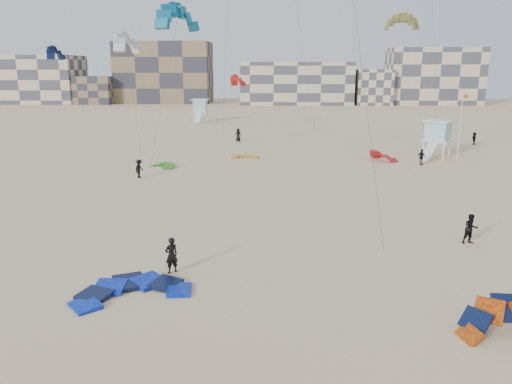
{
  "coord_description": "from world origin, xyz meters",
  "views": [
    {
      "loc": [
        5.37,
        -20.36,
        9.97
      ],
      "look_at": [
        4.09,
        6.0,
        3.47
      ],
      "focal_mm": 35.0,
      "sensor_mm": 36.0,
      "label": 1
    }
  ],
  "objects_px": {
    "kite_ground_blue": "(132,294)",
    "lifeguard_tower_near": "(437,139)",
    "kite_ground_orange": "(509,338)",
    "kitesurfer_main": "(171,255)"
  },
  "relations": [
    {
      "from": "kite_ground_blue",
      "to": "lifeguard_tower_near",
      "type": "distance_m",
      "value": 45.45
    },
    {
      "from": "kite_ground_orange",
      "to": "kitesurfer_main",
      "type": "distance_m",
      "value": 15.28
    },
    {
      "from": "lifeguard_tower_near",
      "to": "kite_ground_blue",
      "type": "bearing_deg",
      "value": -89.28
    },
    {
      "from": "kite_ground_blue",
      "to": "lifeguard_tower_near",
      "type": "xyz_separation_m",
      "value": [
        24.93,
        37.95,
        2.13
      ]
    },
    {
      "from": "kitesurfer_main",
      "to": "kite_ground_blue",
      "type": "bearing_deg",
      "value": 25.75
    },
    {
      "from": "kite_ground_orange",
      "to": "kitesurfer_main",
      "type": "xyz_separation_m",
      "value": [
        -14.17,
        5.64,
        0.93
      ]
    },
    {
      "from": "kitesurfer_main",
      "to": "kite_ground_orange",
      "type": "bearing_deg",
      "value": 120.92
    },
    {
      "from": "kitesurfer_main",
      "to": "lifeguard_tower_near",
      "type": "xyz_separation_m",
      "value": [
        23.63,
        35.38,
        1.2
      ]
    },
    {
      "from": "kite_ground_blue",
      "to": "kite_ground_orange",
      "type": "height_order",
      "value": "kite_ground_orange"
    },
    {
      "from": "kite_ground_blue",
      "to": "kite_ground_orange",
      "type": "distance_m",
      "value": 15.77
    }
  ]
}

